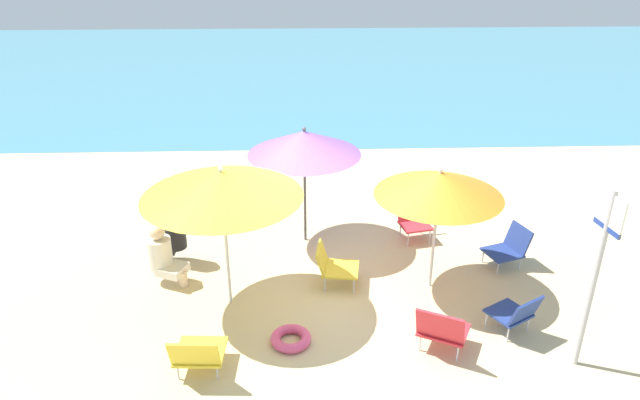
{
  "coord_description": "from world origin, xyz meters",
  "views": [
    {
      "loc": [
        -0.5,
        -6.75,
        4.6
      ],
      "look_at": [
        -0.21,
        1.41,
        0.7
      ],
      "focal_mm": 33.03,
      "sensor_mm": 36.0,
      "label": 1
    }
  ],
  "objects_px": {
    "beach_chair_e": "(198,353)",
    "person_a": "(171,232)",
    "beach_chair_c": "(442,329)",
    "beach_chair_b": "(509,247)",
    "beach_chair_f": "(516,312)",
    "umbrella_purple": "(304,143)",
    "beach_chair_d": "(413,217)",
    "person_b": "(163,255)",
    "warning_sign": "(599,259)",
    "umbrella_yellow": "(222,184)",
    "swim_ring": "(291,339)",
    "umbrella_orange": "(439,184)",
    "beach_chair_a": "(333,265)"
  },
  "relations": [
    {
      "from": "beach_chair_e",
      "to": "person_a",
      "type": "distance_m",
      "value": 2.53
    },
    {
      "from": "beach_chair_c",
      "to": "person_a",
      "type": "relative_size",
      "value": 0.75
    },
    {
      "from": "beach_chair_c",
      "to": "beach_chair_e",
      "type": "relative_size",
      "value": 1.17
    },
    {
      "from": "beach_chair_b",
      "to": "beach_chair_f",
      "type": "xyz_separation_m",
      "value": [
        -0.44,
        -1.58,
        0.01
      ]
    },
    {
      "from": "umbrella_purple",
      "to": "beach_chair_d",
      "type": "bearing_deg",
      "value": 1.32
    },
    {
      "from": "umbrella_purple",
      "to": "person_a",
      "type": "bearing_deg",
      "value": -162.87
    },
    {
      "from": "person_b",
      "to": "warning_sign",
      "type": "xyz_separation_m",
      "value": [
        5.03,
        -1.86,
        0.95
      ]
    },
    {
      "from": "umbrella_purple",
      "to": "beach_chair_f",
      "type": "bearing_deg",
      "value": -44.04
    },
    {
      "from": "umbrella_purple",
      "to": "umbrella_yellow",
      "type": "height_order",
      "value": "umbrella_yellow"
    },
    {
      "from": "beach_chair_f",
      "to": "umbrella_yellow",
      "type": "bearing_deg",
      "value": 46.58
    },
    {
      "from": "beach_chair_e",
      "to": "swim_ring",
      "type": "distance_m",
      "value": 1.15
    },
    {
      "from": "umbrella_yellow",
      "to": "beach_chair_e",
      "type": "xyz_separation_m",
      "value": [
        -0.21,
        -1.37,
        -1.43
      ]
    },
    {
      "from": "umbrella_orange",
      "to": "person_a",
      "type": "bearing_deg",
      "value": 168.29
    },
    {
      "from": "umbrella_orange",
      "to": "beach_chair_f",
      "type": "distance_m",
      "value": 1.83
    },
    {
      "from": "umbrella_orange",
      "to": "beach_chair_a",
      "type": "xyz_separation_m",
      "value": [
        -1.34,
        0.08,
        -1.23
      ]
    },
    {
      "from": "beach_chair_d",
      "to": "warning_sign",
      "type": "relative_size",
      "value": 0.31
    },
    {
      "from": "beach_chair_a",
      "to": "beach_chair_f",
      "type": "height_order",
      "value": "beach_chair_a"
    },
    {
      "from": "beach_chair_e",
      "to": "warning_sign",
      "type": "distance_m",
      "value": 4.42
    },
    {
      "from": "umbrella_yellow",
      "to": "beach_chair_a",
      "type": "relative_size",
      "value": 3.14
    },
    {
      "from": "swim_ring",
      "to": "warning_sign",
      "type": "bearing_deg",
      "value": -8.34
    },
    {
      "from": "umbrella_orange",
      "to": "beach_chair_e",
      "type": "xyz_separation_m",
      "value": [
        -2.93,
        -1.66,
        -1.26
      ]
    },
    {
      "from": "beach_chair_a",
      "to": "person_a",
      "type": "height_order",
      "value": "person_a"
    },
    {
      "from": "beach_chair_b",
      "to": "person_a",
      "type": "xyz_separation_m",
      "value": [
        -4.91,
        0.25,
        0.2
      ]
    },
    {
      "from": "beach_chair_d",
      "to": "swim_ring",
      "type": "relative_size",
      "value": 1.38
    },
    {
      "from": "beach_chair_f",
      "to": "warning_sign",
      "type": "height_order",
      "value": "warning_sign"
    },
    {
      "from": "warning_sign",
      "to": "beach_chair_f",
      "type": "bearing_deg",
      "value": 125.05
    },
    {
      "from": "umbrella_yellow",
      "to": "person_a",
      "type": "xyz_separation_m",
      "value": [
        -0.93,
        1.05,
        -1.21
      ]
    },
    {
      "from": "beach_chair_c",
      "to": "beach_chair_e",
      "type": "distance_m",
      "value": 2.78
    },
    {
      "from": "umbrella_orange",
      "to": "beach_chair_a",
      "type": "height_order",
      "value": "umbrella_orange"
    },
    {
      "from": "umbrella_yellow",
      "to": "person_a",
      "type": "height_order",
      "value": "umbrella_yellow"
    },
    {
      "from": "umbrella_purple",
      "to": "beach_chair_a",
      "type": "xyz_separation_m",
      "value": [
        0.37,
        -1.28,
        -1.32
      ]
    },
    {
      "from": "umbrella_yellow",
      "to": "beach_chair_f",
      "type": "relative_size",
      "value": 2.95
    },
    {
      "from": "beach_chair_f",
      "to": "person_b",
      "type": "xyz_separation_m",
      "value": [
        -4.49,
        1.3,
        0.13
      ]
    },
    {
      "from": "beach_chair_f",
      "to": "person_b",
      "type": "relative_size",
      "value": 0.76
    },
    {
      "from": "beach_chair_d",
      "to": "beach_chair_e",
      "type": "bearing_deg",
      "value": -56.26
    },
    {
      "from": "beach_chair_d",
      "to": "person_a",
      "type": "bearing_deg",
      "value": -92.5
    },
    {
      "from": "beach_chair_a",
      "to": "person_a",
      "type": "distance_m",
      "value": 2.42
    },
    {
      "from": "umbrella_orange",
      "to": "swim_ring",
      "type": "height_order",
      "value": "umbrella_orange"
    },
    {
      "from": "warning_sign",
      "to": "person_a",
      "type": "bearing_deg",
      "value": 145.76
    },
    {
      "from": "umbrella_orange",
      "to": "beach_chair_d",
      "type": "distance_m",
      "value": 1.84
    },
    {
      "from": "beach_chair_c",
      "to": "person_b",
      "type": "xyz_separation_m",
      "value": [
        -3.51,
        1.62,
        0.1
      ]
    },
    {
      "from": "beach_chair_e",
      "to": "person_b",
      "type": "relative_size",
      "value": 0.71
    },
    {
      "from": "swim_ring",
      "to": "beach_chair_b",
      "type": "bearing_deg",
      "value": 27.74
    },
    {
      "from": "person_b",
      "to": "warning_sign",
      "type": "relative_size",
      "value": 0.41
    },
    {
      "from": "beach_chair_d",
      "to": "person_b",
      "type": "height_order",
      "value": "person_b"
    },
    {
      "from": "umbrella_yellow",
      "to": "person_b",
      "type": "distance_m",
      "value": 1.68
    },
    {
      "from": "beach_chair_c",
      "to": "beach_chair_a",
      "type": "bearing_deg",
      "value": 64.98
    },
    {
      "from": "swim_ring",
      "to": "umbrella_orange",
      "type": "bearing_deg",
      "value": 31.08
    },
    {
      "from": "beach_chair_c",
      "to": "warning_sign",
      "type": "height_order",
      "value": "warning_sign"
    },
    {
      "from": "beach_chair_e",
      "to": "beach_chair_f",
      "type": "xyz_separation_m",
      "value": [
        3.74,
        0.58,
        0.02
      ]
    }
  ]
}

